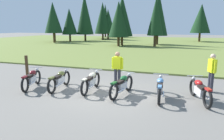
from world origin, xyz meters
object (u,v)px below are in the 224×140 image
Objects in this scene: motorcycle_cream at (91,81)px; rider_in_hivis_vest at (117,67)px; motorcycle_maroon at (32,79)px; motorcycle_sky_blue at (160,88)px; rider_checking_bike at (212,71)px; motorcycle_olive at (60,80)px; motorcycle_red at (200,90)px; trail_marker_post at (27,66)px; motorcycle_british_green at (122,85)px.

rider_in_hivis_vest reaches higher than motorcycle_cream.
motorcycle_sky_blue is at bearing 4.49° from motorcycle_maroon.
motorcycle_cream is 1.40m from rider_in_hivis_vest.
motorcycle_sky_blue is 2.58m from rider_checking_bike.
rider_in_hivis_vest is (2.37, 1.14, 0.51)m from motorcycle_olive.
motorcycle_red is 1.21× the size of rider_checking_bike.
motorcycle_red is 9.26m from trail_marker_post.
motorcycle_cream is 2.97m from motorcycle_sky_blue.
motorcycle_maroon is 1.22× the size of rider_in_hivis_vest.
motorcycle_maroon is 1.22× the size of rider_checking_bike.
trail_marker_post reaches higher than motorcycle_maroon.
motorcycle_olive is 1.00× the size of motorcycle_sky_blue.
trail_marker_post is at bearing 169.15° from motorcycle_sky_blue.
rider_checking_bike is at bearing 26.13° from motorcycle_british_green.
motorcycle_maroon is 4.25m from motorcycle_british_green.
rider_in_hivis_vest reaches higher than motorcycle_sky_blue.
rider_in_hivis_vest is 1.42× the size of trail_marker_post.
motorcycle_red is 3.64m from rider_in_hivis_vest.
motorcycle_olive and motorcycle_british_green have the same top height.
motorcycle_sky_blue is at bearing 3.55° from motorcycle_british_green.
motorcycle_maroon is 0.97× the size of motorcycle_olive.
trail_marker_post is (-9.17, 1.30, 0.15)m from motorcycle_red.
rider_in_hivis_vest is at bearing 25.73° from motorcycle_olive.
motorcycle_maroon is at bearing -165.04° from rider_checking_bike.
trail_marker_post is (-1.95, 1.93, 0.15)m from motorcycle_maroon.
motorcycle_cream is at bearing -177.87° from motorcycle_red.
motorcycle_cream is at bearing -162.01° from rider_checking_bike.
motorcycle_sky_blue is 1.26× the size of rider_in_hivis_vest.
motorcycle_sky_blue is (2.97, -0.01, 0.00)m from motorcycle_cream.
rider_checking_bike is (1.95, 1.61, 0.51)m from motorcycle_sky_blue.
motorcycle_british_green is at bearing 1.98° from motorcycle_olive.
rider_checking_bike reaches higher than motorcycle_maroon.
rider_checking_bike reaches higher than trail_marker_post.
motorcycle_olive is at bearing -176.40° from motorcycle_red.
motorcycle_british_green is (1.45, -0.11, 0.00)m from motorcycle_cream.
motorcycle_british_green is at bearing -176.45° from motorcycle_sky_blue.
rider_checking_bike is at bearing 70.84° from motorcycle_red.
motorcycle_olive is 2.91m from motorcycle_british_green.
rider_checking_bike is (4.02, 0.66, 0.00)m from rider_in_hivis_vest.
rider_in_hivis_vest reaches higher than motorcycle_maroon.
motorcycle_red is at bearing 5.19° from motorcycle_british_green.
motorcycle_maroon is at bearing -175.18° from motorcycle_british_green.
motorcycle_olive is 1.00× the size of motorcycle_british_green.
motorcycle_british_green is at bearing -62.52° from rider_in_hivis_vest.
motorcycle_maroon and motorcycle_olive have the same top height.
motorcycle_olive is 4.44m from motorcycle_sky_blue.
trail_marker_post is at bearing 162.82° from motorcycle_cream.
rider_in_hivis_vest and rider_checking_bike have the same top height.
motorcycle_red is 1.60m from rider_checking_bike.
motorcycle_red is at bearing -109.16° from rider_checking_bike.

